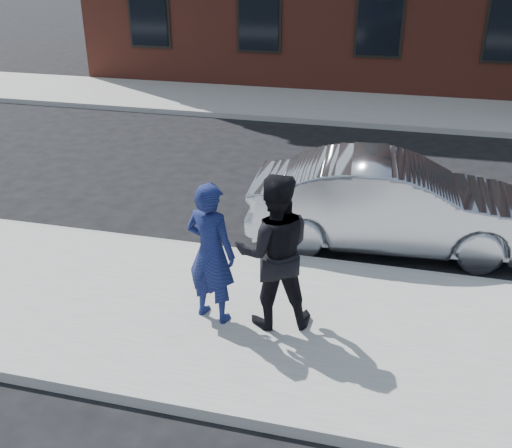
# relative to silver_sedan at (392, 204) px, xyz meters

# --- Properties ---
(ground) EXTENTS (100.00, 100.00, 0.00)m
(ground) POSITION_rel_silver_sedan_xyz_m (-1.16, -2.59, -0.75)
(ground) COLOR black
(ground) RESTS_ON ground
(near_sidewalk) EXTENTS (50.00, 3.50, 0.15)m
(near_sidewalk) POSITION_rel_silver_sedan_xyz_m (-1.16, -2.84, -0.68)
(near_sidewalk) COLOR gray
(near_sidewalk) RESTS_ON ground
(near_curb) EXTENTS (50.00, 0.10, 0.15)m
(near_curb) POSITION_rel_silver_sedan_xyz_m (-1.16, -1.04, -0.68)
(near_curb) COLOR #999691
(near_curb) RESTS_ON ground
(far_sidewalk) EXTENTS (50.00, 3.50, 0.15)m
(far_sidewalk) POSITION_rel_silver_sedan_xyz_m (-1.16, 8.66, -0.68)
(far_sidewalk) COLOR gray
(far_sidewalk) RESTS_ON ground
(far_curb) EXTENTS (50.00, 0.10, 0.15)m
(far_curb) POSITION_rel_silver_sedan_xyz_m (-1.16, 6.86, -0.68)
(far_curb) COLOR #999691
(far_curb) RESTS_ON ground
(silver_sedan) EXTENTS (4.67, 1.94, 1.50)m
(silver_sedan) POSITION_rel_silver_sedan_xyz_m (0.00, 0.00, 0.00)
(silver_sedan) COLOR #999BA3
(silver_sedan) RESTS_ON ground
(man_hoodie) EXTENTS (0.77, 0.61, 1.86)m
(man_hoodie) POSITION_rel_silver_sedan_xyz_m (-2.09, -2.91, 0.33)
(man_hoodie) COLOR navy
(man_hoodie) RESTS_ON near_sidewalk
(man_peacoat) EXTENTS (1.17, 1.03, 2.01)m
(man_peacoat) POSITION_rel_silver_sedan_xyz_m (-1.30, -2.83, 0.41)
(man_peacoat) COLOR black
(man_peacoat) RESTS_ON near_sidewalk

